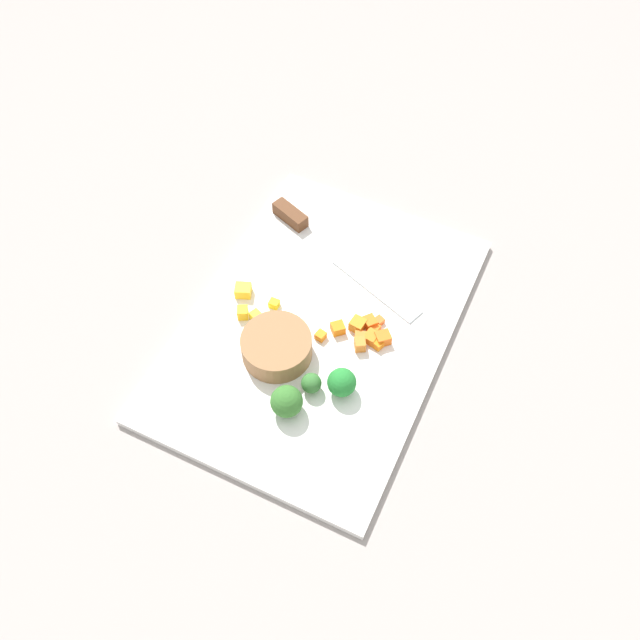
{
  "coord_description": "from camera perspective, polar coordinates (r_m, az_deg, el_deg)",
  "views": [
    {
      "loc": [
        -0.47,
        -0.22,
        0.79
      ],
      "look_at": [
        0.0,
        0.0,
        0.02
      ],
      "focal_mm": 38.28,
      "sensor_mm": 36.0,
      "label": 1
    }
  ],
  "objects": [
    {
      "name": "chef_knife",
      "position": [
        1.01,
        -0.23,
        6.93
      ],
      "size": [
        0.12,
        0.27,
        0.02
      ],
      "rotation": [
        0.0,
        0.0,
        4.36
      ],
      "color": "silver",
      "rests_on": "cutting_board"
    },
    {
      "name": "pepper_dice_1",
      "position": [
        0.93,
        -5.35,
        0.29
      ],
      "size": [
        0.02,
        0.02,
        0.01
      ],
      "primitive_type": "cube",
      "rotation": [
        0.0,
        0.0,
        2.75
      ],
      "color": "yellow",
      "rests_on": "cutting_board"
    },
    {
      "name": "ground_plane",
      "position": [
        0.94,
        0.0,
        -0.75
      ],
      "size": [
        4.0,
        4.0,
        0.0
      ],
      "primitive_type": "plane",
      "color": "gray"
    },
    {
      "name": "cutting_board",
      "position": [
        0.94,
        0.0,
        -0.55
      ],
      "size": [
        0.48,
        0.34,
        0.01
      ],
      "primitive_type": "cube",
      "color": "white",
      "rests_on": "ground_plane"
    },
    {
      "name": "carrot_dice_8",
      "position": [
        0.91,
        4.87,
        -2.11
      ],
      "size": [
        0.01,
        0.01,
        0.01
      ],
      "primitive_type": "cube",
      "rotation": [
        0.0,
        0.0,
        2.81
      ],
      "color": "orange",
      "rests_on": "cutting_board"
    },
    {
      "name": "carrot_dice_0",
      "position": [
        0.9,
        3.36,
        -2.04
      ],
      "size": [
        0.02,
        0.02,
        0.02
      ],
      "primitive_type": "cube",
      "rotation": [
        0.0,
        0.0,
        0.55
      ],
      "color": "orange",
      "rests_on": "cutting_board"
    },
    {
      "name": "carrot_dice_6",
      "position": [
        0.93,
        4.97,
        -0.06
      ],
      "size": [
        0.01,
        0.02,
        0.01
      ],
      "primitive_type": "cube",
      "rotation": [
        0.0,
        0.0,
        1.17
      ],
      "color": "orange",
      "rests_on": "cutting_board"
    },
    {
      "name": "pepper_dice_2",
      "position": [
        0.94,
        -6.48,
        0.62
      ],
      "size": [
        0.02,
        0.02,
        0.02
      ],
      "primitive_type": "cube",
      "rotation": [
        0.0,
        0.0,
        0.49
      ],
      "color": "yellow",
      "rests_on": "cutting_board"
    },
    {
      "name": "broccoli_floret_2",
      "position": [
        0.86,
        -0.73,
        -5.31
      ],
      "size": [
        0.03,
        0.03,
        0.03
      ],
      "color": "#90AD5F",
      "rests_on": "cutting_board"
    },
    {
      "name": "carrot_dice_1",
      "position": [
        0.92,
        4.7,
        -0.7
      ],
      "size": [
        0.01,
        0.01,
        0.01
      ],
      "primitive_type": "cube",
      "rotation": [
        0.0,
        0.0,
        2.99
      ],
      "color": "orange",
      "rests_on": "cutting_board"
    },
    {
      "name": "broccoli_floret_0",
      "position": [
        0.85,
        -2.81,
        -6.83
      ],
      "size": [
        0.04,
        0.04,
        0.04
      ],
      "color": "#7FC266",
      "rests_on": "cutting_board"
    },
    {
      "name": "carrot_dice_3",
      "position": [
        0.92,
        1.52,
        -0.65
      ],
      "size": [
        0.02,
        0.02,
        0.01
      ],
      "primitive_type": "cube",
      "rotation": [
        0.0,
        0.0,
        0.76
      ],
      "color": "orange",
      "rests_on": "cutting_board"
    },
    {
      "name": "carrot_dice_7",
      "position": [
        0.91,
        0.05,
        -1.32
      ],
      "size": [
        0.02,
        0.01,
        0.01
      ],
      "primitive_type": "cube",
      "rotation": [
        0.0,
        0.0,
        2.92
      ],
      "color": "orange",
      "rests_on": "cutting_board"
    },
    {
      "name": "broccoli_floret_1",
      "position": [
        0.86,
        1.83,
        -5.26
      ],
      "size": [
        0.04,
        0.04,
        0.04
      ],
      "color": "#96B367",
      "rests_on": "cutting_board"
    },
    {
      "name": "carrot_dice_10",
      "position": [
        0.91,
        3.43,
        -1.39
      ],
      "size": [
        0.02,
        0.02,
        0.01
      ],
      "primitive_type": "cube",
      "rotation": [
        0.0,
        0.0,
        0.36
      ],
      "color": "orange",
      "rests_on": "cutting_board"
    },
    {
      "name": "prep_bowl",
      "position": [
        0.89,
        -3.65,
        -2.24
      ],
      "size": [
        0.09,
        0.09,
        0.03
      ],
      "primitive_type": "cylinder",
      "color": "#93653F",
      "rests_on": "cutting_board"
    },
    {
      "name": "carrot_dice_2",
      "position": [
        0.92,
        4.18,
        -0.22
      ],
      "size": [
        0.02,
        0.02,
        0.02
      ],
      "primitive_type": "cube",
      "rotation": [
        0.0,
        0.0,
        2.45
      ],
      "color": "orange",
      "rests_on": "cutting_board"
    },
    {
      "name": "carrot_dice_5",
      "position": [
        0.91,
        5.28,
        -1.52
      ],
      "size": [
        0.03,
        0.03,
        0.02
      ],
      "primitive_type": "cube",
      "rotation": [
        0.0,
        0.0,
        2.32
      ],
      "color": "orange",
      "rests_on": "cutting_board"
    },
    {
      "name": "pepper_dice_3",
      "position": [
        0.94,
        -3.89,
        1.32
      ],
      "size": [
        0.01,
        0.01,
        0.01
      ],
      "primitive_type": "cube",
      "rotation": [
        0.0,
        0.0,
        0.03
      ],
      "color": "yellow",
      "rests_on": "cutting_board"
    },
    {
      "name": "pepper_dice_0",
      "position": [
        0.96,
        -6.52,
        2.36
      ],
      "size": [
        0.03,
        0.03,
        0.02
      ],
      "primitive_type": "cube",
      "rotation": [
        0.0,
        0.0,
        1.95
      ],
      "color": "yellow",
      "rests_on": "cutting_board"
    },
    {
      "name": "carrot_dice_9",
      "position": [
        0.92,
        3.18,
        -0.39
      ],
      "size": [
        0.02,
        0.02,
        0.02
      ],
      "primitive_type": "cube",
      "rotation": [
        0.0,
        0.0,
        1.46
      ],
      "color": "orange",
      "rests_on": "cutting_board"
    },
    {
      "name": "carrot_dice_4",
      "position": [
        0.91,
        4.32,
        -1.44
      ],
      "size": [
        0.02,
        0.02,
        0.01
      ],
      "primitive_type": "cube",
      "rotation": [
        0.0,
        0.0,
        1.42
      ],
      "color": "orange",
      "rests_on": "cutting_board"
    }
  ]
}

